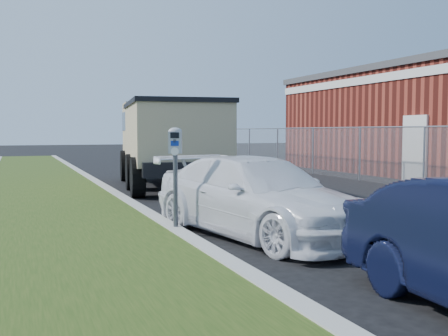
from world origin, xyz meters
name	(u,v)px	position (x,y,z in m)	size (l,w,h in m)	color
ground	(320,227)	(0.00, 0.00, 0.00)	(120.00, 120.00, 0.00)	black
chainlink_fence	(360,143)	(6.00, 7.00, 1.26)	(0.06, 30.06, 30.00)	slate
parking_meter	(175,155)	(-2.57, 0.16, 1.29)	(0.26, 0.21, 1.58)	#3F4247
white_wagon	(257,196)	(-1.33, -0.25, 0.63)	(1.76, 4.33, 1.26)	white
dump_truck	(169,138)	(-0.54, 7.66, 1.47)	(3.41, 6.94, 2.61)	black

